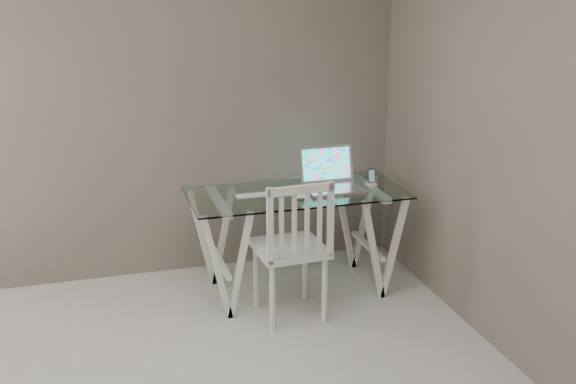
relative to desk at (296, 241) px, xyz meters
name	(u,v)px	position (x,y,z in m)	size (l,w,h in m)	color
room	(149,103)	(-1.13, -1.61, 1.33)	(4.50, 4.52, 2.71)	#B6B3AE
desk	(296,241)	(0.00, 0.00, 0.00)	(1.50, 0.70, 0.75)	silver
chair	(294,244)	(-0.15, -0.42, 0.15)	(0.47, 0.47, 0.97)	silver
laptop	(331,178)	(0.26, 0.04, 0.43)	(0.39, 0.34, 0.27)	silver
keyboard	(253,196)	(-0.31, 0.00, 0.37)	(0.25, 0.11, 0.01)	silver
mouse	(302,196)	(-0.01, -0.15, 0.38)	(0.12, 0.07, 0.04)	white
phone_dock	(372,180)	(0.57, 0.01, 0.39)	(0.06, 0.06, 0.12)	white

